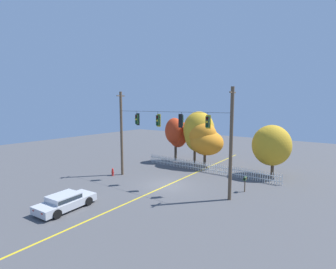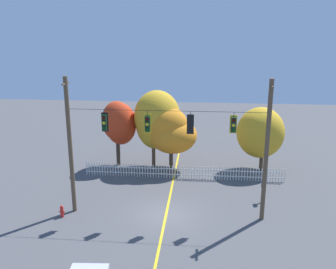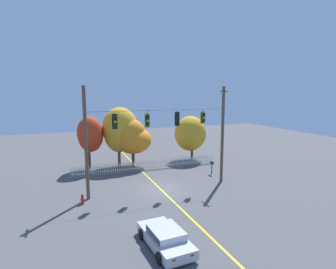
{
  "view_description": "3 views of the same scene",
  "coord_description": "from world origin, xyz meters",
  "px_view_note": "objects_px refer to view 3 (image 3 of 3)",
  "views": [
    {
      "loc": [
        13.51,
        -18.59,
        7.64
      ],
      "look_at": [
        0.3,
        -0.37,
        4.96
      ],
      "focal_mm": 26.39,
      "sensor_mm": 36.0,
      "label": 1
    },
    {
      "loc": [
        2.24,
        -22.23,
        11.8
      ],
      "look_at": [
        0.2,
        -0.72,
        5.73
      ],
      "focal_mm": 39.89,
      "sensor_mm": 36.0,
      "label": 2
    },
    {
      "loc": [
        -7.99,
        -22.46,
        8.62
      ],
      "look_at": [
        0.47,
        -0.59,
        5.0
      ],
      "focal_mm": 29.91,
      "sensor_mm": 36.0,
      "label": 3
    }
  ],
  "objects_px": {
    "autumn_maple_mid": "(119,130)",
    "fire_hydrant": "(82,199)",
    "traffic_signal_westbound_side": "(203,118)",
    "parked_car": "(165,237)",
    "autumn_maple_near_fence": "(90,134)",
    "roadside_mailbox": "(212,164)",
    "traffic_signal_northbound_primary": "(177,119)",
    "autumn_maple_far_west": "(190,132)",
    "autumn_oak_far_east": "(131,137)",
    "traffic_signal_southbound_primary": "(115,122)",
    "traffic_signal_northbound_secondary": "(147,121)"
  },
  "relations": [
    {
      "from": "traffic_signal_southbound_primary",
      "to": "autumn_maple_near_fence",
      "type": "height_order",
      "value": "traffic_signal_southbound_primary"
    },
    {
      "from": "traffic_signal_southbound_primary",
      "to": "parked_car",
      "type": "xyz_separation_m",
      "value": [
        0.99,
        -8.9,
        -5.6
      ]
    },
    {
      "from": "parked_car",
      "to": "autumn_maple_far_west",
      "type": "bearing_deg",
      "value": 60.77
    },
    {
      "from": "traffic_signal_northbound_primary",
      "to": "roadside_mailbox",
      "type": "height_order",
      "value": "traffic_signal_northbound_primary"
    },
    {
      "from": "roadside_mailbox",
      "to": "traffic_signal_westbound_side",
      "type": "bearing_deg",
      "value": -134.78
    },
    {
      "from": "autumn_maple_near_fence",
      "to": "roadside_mailbox",
      "type": "relative_size",
      "value": 4.35
    },
    {
      "from": "traffic_signal_northbound_secondary",
      "to": "parked_car",
      "type": "bearing_deg",
      "value": -101.08
    },
    {
      "from": "parked_car",
      "to": "roadside_mailbox",
      "type": "xyz_separation_m",
      "value": [
        9.51,
        11.41,
        0.51
      ]
    },
    {
      "from": "traffic_signal_northbound_secondary",
      "to": "autumn_maple_near_fence",
      "type": "distance_m",
      "value": 9.97
    },
    {
      "from": "autumn_maple_far_west",
      "to": "traffic_signal_northbound_primary",
      "type": "bearing_deg",
      "value": -121.89
    },
    {
      "from": "traffic_signal_westbound_side",
      "to": "traffic_signal_northbound_secondary",
      "type": "bearing_deg",
      "value": 179.99
    },
    {
      "from": "traffic_signal_southbound_primary",
      "to": "traffic_signal_northbound_secondary",
      "type": "xyz_separation_m",
      "value": [
        2.73,
        -0.0,
        -0.02
      ]
    },
    {
      "from": "autumn_maple_mid",
      "to": "autumn_maple_far_west",
      "type": "bearing_deg",
      "value": -0.15
    },
    {
      "from": "traffic_signal_northbound_secondary",
      "to": "autumn_maple_near_fence",
      "type": "xyz_separation_m",
      "value": [
        -3.87,
        8.91,
        -2.23
      ]
    },
    {
      "from": "traffic_signal_northbound_primary",
      "to": "roadside_mailbox",
      "type": "relative_size",
      "value": 1.02
    },
    {
      "from": "autumn_maple_mid",
      "to": "autumn_oak_far_east",
      "type": "bearing_deg",
      "value": -21.61
    },
    {
      "from": "traffic_signal_northbound_secondary",
      "to": "autumn_maple_mid",
      "type": "relative_size",
      "value": 0.21
    },
    {
      "from": "autumn_maple_near_fence",
      "to": "fire_hydrant",
      "type": "xyz_separation_m",
      "value": [
        -1.71,
        -9.86,
        -3.55
      ]
    },
    {
      "from": "traffic_signal_southbound_primary",
      "to": "traffic_signal_northbound_primary",
      "type": "distance_m",
      "value": 5.39
    },
    {
      "from": "traffic_signal_southbound_primary",
      "to": "traffic_signal_northbound_secondary",
      "type": "bearing_deg",
      "value": -0.0
    },
    {
      "from": "traffic_signal_westbound_side",
      "to": "autumn_maple_mid",
      "type": "bearing_deg",
      "value": 123.26
    },
    {
      "from": "autumn_maple_near_fence",
      "to": "roadside_mailbox",
      "type": "xyz_separation_m",
      "value": [
        11.64,
        -6.41,
        -2.85
      ]
    },
    {
      "from": "autumn_maple_mid",
      "to": "autumn_maple_far_west",
      "type": "relative_size",
      "value": 1.23
    },
    {
      "from": "traffic_signal_northbound_primary",
      "to": "autumn_maple_near_fence",
      "type": "relative_size",
      "value": 0.23
    },
    {
      "from": "autumn_maple_far_west",
      "to": "parked_car",
      "type": "bearing_deg",
      "value": -119.23
    },
    {
      "from": "traffic_signal_northbound_primary",
      "to": "roadside_mailbox",
      "type": "xyz_separation_m",
      "value": [
        5.11,
        2.53,
        -5.14
      ]
    },
    {
      "from": "autumn_oak_far_east",
      "to": "fire_hydrant",
      "type": "height_order",
      "value": "autumn_oak_far_east"
    },
    {
      "from": "traffic_signal_westbound_side",
      "to": "fire_hydrant",
      "type": "relative_size",
      "value": 1.64
    },
    {
      "from": "traffic_signal_northbound_primary",
      "to": "roadside_mailbox",
      "type": "distance_m",
      "value": 7.67
    },
    {
      "from": "autumn_maple_mid",
      "to": "parked_car",
      "type": "distance_m",
      "value": 18.34
    },
    {
      "from": "autumn_maple_far_west",
      "to": "fire_hydrant",
      "type": "bearing_deg",
      "value": -144.35
    },
    {
      "from": "traffic_signal_northbound_primary",
      "to": "autumn_maple_far_west",
      "type": "relative_size",
      "value": 0.25
    },
    {
      "from": "traffic_signal_southbound_primary",
      "to": "autumn_maple_far_west",
      "type": "height_order",
      "value": "traffic_signal_southbound_primary"
    },
    {
      "from": "autumn_maple_near_fence",
      "to": "autumn_maple_far_west",
      "type": "bearing_deg",
      "value": 0.41
    },
    {
      "from": "traffic_signal_westbound_side",
      "to": "autumn_maple_mid",
      "type": "xyz_separation_m",
      "value": [
        -5.92,
        9.02,
        -1.94
      ]
    },
    {
      "from": "autumn_maple_mid",
      "to": "fire_hydrant",
      "type": "distance_m",
      "value": 11.79
    },
    {
      "from": "traffic_signal_southbound_primary",
      "to": "fire_hydrant",
      "type": "bearing_deg",
      "value": -161.73
    },
    {
      "from": "traffic_signal_northbound_secondary",
      "to": "parked_car",
      "type": "xyz_separation_m",
      "value": [
        -1.74,
        -8.9,
        -5.58
      ]
    },
    {
      "from": "traffic_signal_westbound_side",
      "to": "fire_hydrant",
      "type": "distance_m",
      "value": 12.38
    },
    {
      "from": "autumn_maple_near_fence",
      "to": "autumn_maple_far_west",
      "type": "relative_size",
      "value": 1.07
    },
    {
      "from": "autumn_maple_near_fence",
      "to": "parked_car",
      "type": "relative_size",
      "value": 1.35
    },
    {
      "from": "traffic_signal_northbound_primary",
      "to": "autumn_maple_near_fence",
      "type": "bearing_deg",
      "value": 126.2
    },
    {
      "from": "traffic_signal_southbound_primary",
      "to": "traffic_signal_northbound_primary",
      "type": "height_order",
      "value": "same"
    },
    {
      "from": "autumn_oak_far_east",
      "to": "roadside_mailbox",
      "type": "height_order",
      "value": "autumn_oak_far_east"
    },
    {
      "from": "autumn_oak_far_east",
      "to": "roadside_mailbox",
      "type": "distance_m",
      "value": 9.65
    },
    {
      "from": "traffic_signal_northbound_secondary",
      "to": "parked_car",
      "type": "height_order",
      "value": "traffic_signal_northbound_secondary"
    },
    {
      "from": "traffic_signal_northbound_secondary",
      "to": "traffic_signal_northbound_primary",
      "type": "xyz_separation_m",
      "value": [
        2.66,
        -0.02,
        0.07
      ]
    },
    {
      "from": "autumn_maple_mid",
      "to": "fire_hydrant",
      "type": "bearing_deg",
      "value": -116.41
    },
    {
      "from": "traffic_signal_northbound_primary",
      "to": "fire_hydrant",
      "type": "relative_size",
      "value": 1.7
    },
    {
      "from": "parked_car",
      "to": "fire_hydrant",
      "type": "relative_size",
      "value": 5.37
    }
  ]
}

